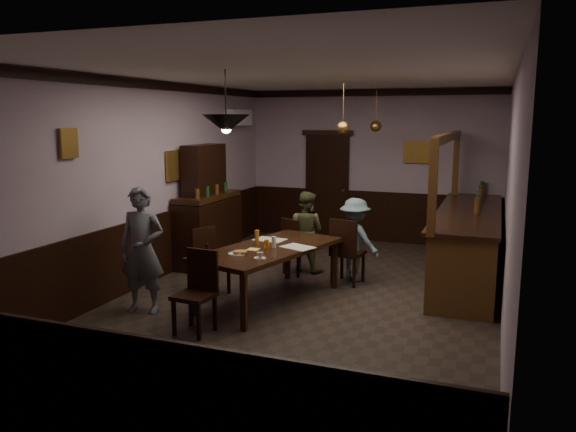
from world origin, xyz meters
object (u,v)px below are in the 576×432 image
at_px(chair_near, 198,287).
at_px(pendant_brass_far, 376,126).
at_px(person_seated_left, 305,231).
at_px(person_seated_right, 355,240).
at_px(sideboard, 207,216).
at_px(pendant_brass_mid, 343,128).
at_px(chair_far_right, 346,249).
at_px(bar_counter, 468,242).
at_px(chair_far_left, 295,244).
at_px(dining_table, 269,252).
at_px(soda_can, 267,245).
at_px(pendant_iron, 226,124).
at_px(chair_side, 209,258).
at_px(coffee_cup, 260,255).
at_px(person_standing, 142,250).

xyz_separation_m(chair_near, pendant_brass_far, (1.10, 4.39, 1.78)).
height_order(person_seated_left, person_seated_right, person_seated_left).
bearing_deg(sideboard, pendant_brass_mid, 3.11).
bearing_deg(sideboard, chair_far_right, -9.73).
xyz_separation_m(bar_counter, pendant_brass_mid, (-1.89, -0.44, 1.73)).
bearing_deg(person_seated_left, person_seated_right, 173.85).
bearing_deg(chair_far_left, chair_far_right, -169.47).
bearing_deg(chair_far_right, chair_near, 73.60).
bearing_deg(dining_table, soda_can, -80.64).
bearing_deg(dining_table, chair_far_left, 94.93).
xyz_separation_m(person_seated_right, pendant_iron, (-1.04, -2.15, 1.75)).
xyz_separation_m(chair_side, pendant_brass_far, (1.69, 3.06, 1.79)).
height_order(chair_far_left, chair_side, chair_side).
bearing_deg(pendant_iron, coffee_cup, 20.56).
bearing_deg(soda_can, chair_far_right, 58.31).
xyz_separation_m(chair_far_right, coffee_cup, (-0.62, -1.74, 0.25)).
bearing_deg(coffee_cup, dining_table, 118.55).
bearing_deg(chair_far_right, coffee_cup, 79.45).
bearing_deg(person_seated_right, sideboard, 18.29).
relative_size(chair_far_right, sideboard, 0.50).
xyz_separation_m(chair_far_left, coffee_cup, (0.27, -1.99, 0.31)).
xyz_separation_m(chair_far_right, chair_near, (-1.13, -2.38, -0.02)).
bearing_deg(soda_can, chair_near, -107.99).
xyz_separation_m(chair_far_right, soda_can, (-0.75, -1.22, 0.26)).
xyz_separation_m(dining_table, pendant_iron, (-0.21, -0.77, 1.69)).
bearing_deg(sideboard, pendant_iron, -56.05).
relative_size(person_seated_left, pendant_brass_mid, 1.60).
distance_m(chair_far_left, bar_counter, 2.66).
distance_m(chair_side, pendant_brass_mid, 2.83).
bearing_deg(dining_table, person_seated_left, 91.14).
xyz_separation_m(person_standing, bar_counter, (3.78, 3.04, -0.24)).
bearing_deg(chair_far_right, chair_far_left, -6.59).
distance_m(pendant_iron, pendant_brass_far, 4.01).
distance_m(chair_near, pendant_iron, 1.93).
height_order(chair_near, pendant_iron, pendant_iron).
bearing_deg(chair_side, person_seated_right, -29.23).
relative_size(coffee_cup, pendant_brass_mid, 0.10).
height_order(chair_far_left, bar_counter, bar_counter).
bearing_deg(dining_table, chair_side, 176.43).
bearing_deg(chair_far_left, person_seated_left, -81.92).
height_order(chair_side, bar_counter, bar_counter).
bearing_deg(sideboard, coffee_cup, -48.63).
bearing_deg(person_standing, bar_counter, 29.13).
bearing_deg(person_standing, person_seated_left, 53.12).
xyz_separation_m(dining_table, pendant_brass_mid, (0.55, 1.67, 1.61)).
bearing_deg(dining_table, person_standing, -145.08).
height_order(chair_far_left, sideboard, sideboard).
height_order(chair_near, person_seated_left, person_seated_left).
bearing_deg(pendant_brass_far, person_seated_right, -87.00).
bearing_deg(pendant_brass_far, chair_side, -118.89).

